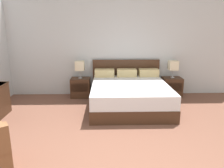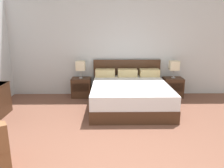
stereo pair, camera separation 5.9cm
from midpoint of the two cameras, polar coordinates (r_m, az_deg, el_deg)
name	(u,v)px [view 2 (the right image)]	position (r m, az deg, el deg)	size (l,w,h in m)	color
wall_back	(115,46)	(6.21, 1.18, 9.91)	(7.11, 0.06, 2.78)	silver
bed	(130,94)	(5.38, 4.96, -2.60)	(1.89, 2.11, 1.02)	#422819
nightstand_left	(81,87)	(6.16, -7.73, -0.90)	(0.52, 0.42, 0.54)	#422819
nightstand_right	(173,87)	(6.37, 15.82, -0.79)	(0.52, 0.42, 0.54)	#422819
table_lamp_left	(81,66)	(6.03, -7.93, 4.71)	(0.24, 0.24, 0.47)	#B7B7BC
table_lamp_right	(174,66)	(6.25, 16.20, 4.62)	(0.24, 0.24, 0.47)	#B7B7BC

